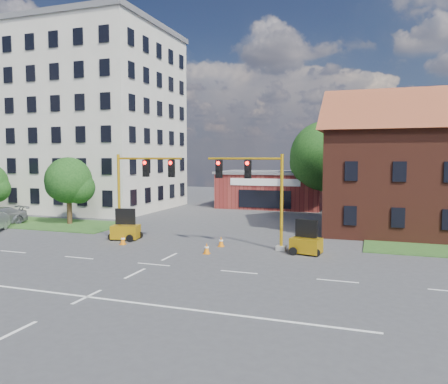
# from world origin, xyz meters

# --- Properties ---
(ground) EXTENTS (120.00, 120.00, 0.00)m
(ground) POSITION_xyz_m (0.00, 0.00, 0.00)
(ground) COLOR #404043
(ground) RESTS_ON ground
(grass_verge_nw) EXTENTS (22.00, 6.00, 0.08)m
(grass_verge_nw) POSITION_xyz_m (-20.00, 10.00, 0.04)
(grass_verge_nw) COLOR #294E1D
(grass_verge_nw) RESTS_ON ground
(lane_markings) EXTENTS (60.00, 36.00, 0.01)m
(lane_markings) POSITION_xyz_m (0.00, -3.00, 0.01)
(lane_markings) COLOR white
(lane_markings) RESTS_ON ground
(office_block) EXTENTS (18.40, 15.40, 20.60)m
(office_block) POSITION_xyz_m (-20.00, 21.90, 10.31)
(office_block) COLOR beige
(office_block) RESTS_ON ground
(brick_shop) EXTENTS (12.40, 8.40, 4.30)m
(brick_shop) POSITION_xyz_m (0.00, 29.98, 2.16)
(brick_shop) COLOR maroon
(brick_shop) RESTS_ON ground
(tree_large) EXTENTS (8.05, 7.67, 9.90)m
(tree_large) POSITION_xyz_m (6.89, 27.08, 5.81)
(tree_large) COLOR #3E2916
(tree_large) RESTS_ON ground
(tree_nw_front) EXTENTS (4.28, 4.08, 5.99)m
(tree_nw_front) POSITION_xyz_m (-13.79, 10.58, 3.77)
(tree_nw_front) COLOR #3E2916
(tree_nw_front) RESTS_ON ground
(signal_mast_west) EXTENTS (5.30, 0.60, 6.20)m
(signal_mast_west) POSITION_xyz_m (-4.36, 6.00, 3.92)
(signal_mast_west) COLOR gray
(signal_mast_west) RESTS_ON ground
(signal_mast_east) EXTENTS (5.30, 0.60, 6.20)m
(signal_mast_east) POSITION_xyz_m (4.36, 6.00, 3.92)
(signal_mast_east) COLOR gray
(signal_mast_east) RESTS_ON ground
(trailer_west) EXTENTS (2.15, 1.66, 2.18)m
(trailer_west) POSITION_xyz_m (-5.44, 5.90, 0.68)
(trailer_west) COLOR gold
(trailer_west) RESTS_ON ground
(trailer_east) EXTENTS (2.01, 1.55, 2.05)m
(trailer_east) POSITION_xyz_m (7.68, 5.45, 0.64)
(trailer_east) COLOR gold
(trailer_east) RESTS_ON ground
(cone_a) EXTENTS (0.40, 0.40, 0.70)m
(cone_a) POSITION_xyz_m (-4.65, 4.27, 0.34)
(cone_a) COLOR orange
(cone_a) RESTS_ON ground
(cone_b) EXTENTS (0.40, 0.40, 0.70)m
(cone_b) POSITION_xyz_m (1.95, 5.83, 0.34)
(cone_b) COLOR orange
(cone_b) RESTS_ON ground
(cone_c) EXTENTS (0.40, 0.40, 0.70)m
(cone_c) POSITION_xyz_m (1.84, 3.46, 0.34)
(cone_c) COLOR orange
(cone_c) RESTS_ON ground
(cone_d) EXTENTS (0.40, 0.40, 0.70)m
(cone_d) POSITION_xyz_m (8.00, 6.37, 0.34)
(cone_d) COLOR orange
(cone_d) RESTS_ON ground
(pickup_white) EXTENTS (6.16, 4.68, 1.56)m
(pickup_white) POSITION_xyz_m (11.66, 16.00, 0.78)
(pickup_white) COLOR white
(pickup_white) RESTS_ON ground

